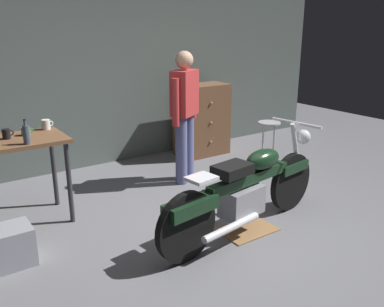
{
  "coord_description": "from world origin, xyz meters",
  "views": [
    {
      "loc": [
        -2.35,
        -2.79,
        1.99
      ],
      "look_at": [
        0.06,
        0.7,
        0.65
      ],
      "focal_mm": 38.79,
      "sensor_mm": 36.0,
      "label": 1
    }
  ],
  "objects_px": {
    "person_standing": "(185,112)",
    "bottle": "(26,134)",
    "wooden_dresser": "(202,120)",
    "mug_black_matte": "(6,134)",
    "motorcycle": "(247,189)",
    "mug_white_ceramic": "(46,125)",
    "storage_bin": "(6,247)",
    "mug_green_speckled": "(26,131)",
    "shop_stool": "(269,132)"
  },
  "relations": [
    {
      "from": "person_standing",
      "to": "mug_white_ceramic",
      "type": "distance_m",
      "value": 1.67
    },
    {
      "from": "person_standing",
      "to": "mug_white_ceramic",
      "type": "bearing_deg",
      "value": -35.42
    },
    {
      "from": "motorcycle",
      "to": "person_standing",
      "type": "xyz_separation_m",
      "value": [
        0.27,
        1.5,
        0.48
      ]
    },
    {
      "from": "wooden_dresser",
      "to": "bottle",
      "type": "height_order",
      "value": "bottle"
    },
    {
      "from": "bottle",
      "to": "motorcycle",
      "type": "bearing_deg",
      "value": -34.88
    },
    {
      "from": "wooden_dresser",
      "to": "person_standing",
      "type": "bearing_deg",
      "value": -136.62
    },
    {
      "from": "shop_stool",
      "to": "mug_green_speckled",
      "type": "distance_m",
      "value": 3.29
    },
    {
      "from": "person_standing",
      "to": "mug_black_matte",
      "type": "height_order",
      "value": "person_standing"
    },
    {
      "from": "storage_bin",
      "to": "mug_black_matte",
      "type": "xyz_separation_m",
      "value": [
        0.27,
        0.8,
        0.78
      ]
    },
    {
      "from": "motorcycle",
      "to": "mug_green_speckled",
      "type": "height_order",
      "value": "motorcycle"
    },
    {
      "from": "shop_stool",
      "to": "mug_white_ceramic",
      "type": "relative_size",
      "value": 5.21
    },
    {
      "from": "storage_bin",
      "to": "mug_black_matte",
      "type": "bearing_deg",
      "value": 71.61
    },
    {
      "from": "shop_stool",
      "to": "storage_bin",
      "type": "bearing_deg",
      "value": -169.91
    },
    {
      "from": "mug_black_matte",
      "to": "motorcycle",
      "type": "bearing_deg",
      "value": -39.31
    },
    {
      "from": "shop_stool",
      "to": "wooden_dresser",
      "type": "relative_size",
      "value": 0.58
    },
    {
      "from": "motorcycle",
      "to": "wooden_dresser",
      "type": "relative_size",
      "value": 1.98
    },
    {
      "from": "motorcycle",
      "to": "storage_bin",
      "type": "relative_size",
      "value": 4.95
    },
    {
      "from": "wooden_dresser",
      "to": "mug_white_ceramic",
      "type": "xyz_separation_m",
      "value": [
        -2.54,
        -0.66,
        0.4
      ]
    },
    {
      "from": "mug_green_speckled",
      "to": "bottle",
      "type": "bearing_deg",
      "value": -102.11
    },
    {
      "from": "person_standing",
      "to": "wooden_dresser",
      "type": "xyz_separation_m",
      "value": [
        0.87,
        0.82,
        -0.38
      ]
    },
    {
      "from": "bottle",
      "to": "mug_black_matte",
      "type": "bearing_deg",
      "value": 111.14
    },
    {
      "from": "mug_green_speckled",
      "to": "storage_bin",
      "type": "bearing_deg",
      "value": -118.6
    },
    {
      "from": "mug_black_matte",
      "to": "mug_white_ceramic",
      "type": "distance_m",
      "value": 0.46
    },
    {
      "from": "person_standing",
      "to": "bottle",
      "type": "bearing_deg",
      "value": -21.06
    },
    {
      "from": "person_standing",
      "to": "bottle",
      "type": "height_order",
      "value": "person_standing"
    },
    {
      "from": "mug_black_matte",
      "to": "mug_green_speckled",
      "type": "bearing_deg",
      "value": 10.22
    },
    {
      "from": "bottle",
      "to": "storage_bin",
      "type": "bearing_deg",
      "value": -127.54
    },
    {
      "from": "storage_bin",
      "to": "mug_black_matte",
      "type": "height_order",
      "value": "mug_black_matte"
    },
    {
      "from": "storage_bin",
      "to": "wooden_dresser",
      "type": "bearing_deg",
      "value": 26.77
    },
    {
      "from": "motorcycle",
      "to": "mug_white_ceramic",
      "type": "height_order",
      "value": "mug_white_ceramic"
    },
    {
      "from": "motorcycle",
      "to": "shop_stool",
      "type": "xyz_separation_m",
      "value": [
        1.62,
        1.35,
        0.05
      ]
    },
    {
      "from": "mug_green_speckled",
      "to": "bottle",
      "type": "distance_m",
      "value": 0.35
    },
    {
      "from": "wooden_dresser",
      "to": "motorcycle",
      "type": "bearing_deg",
      "value": -116.2
    },
    {
      "from": "person_standing",
      "to": "bottle",
      "type": "distance_m",
      "value": 2.01
    },
    {
      "from": "motorcycle",
      "to": "mug_black_matte",
      "type": "relative_size",
      "value": 19.83
    },
    {
      "from": "storage_bin",
      "to": "bottle",
      "type": "bearing_deg",
      "value": 52.46
    },
    {
      "from": "motorcycle",
      "to": "shop_stool",
      "type": "height_order",
      "value": "motorcycle"
    },
    {
      "from": "shop_stool",
      "to": "bottle",
      "type": "bearing_deg",
      "value": -177.24
    },
    {
      "from": "storage_bin",
      "to": "mug_green_speckled",
      "type": "bearing_deg",
      "value": 61.4
    },
    {
      "from": "mug_green_speckled",
      "to": "mug_white_ceramic",
      "type": "bearing_deg",
      "value": 28.58
    },
    {
      "from": "mug_green_speckled",
      "to": "mug_white_ceramic",
      "type": "relative_size",
      "value": 0.94
    },
    {
      "from": "person_standing",
      "to": "shop_stool",
      "type": "distance_m",
      "value": 1.42
    },
    {
      "from": "motorcycle",
      "to": "mug_black_matte",
      "type": "distance_m",
      "value": 2.41
    },
    {
      "from": "wooden_dresser",
      "to": "mug_green_speckled",
      "type": "height_order",
      "value": "wooden_dresser"
    },
    {
      "from": "wooden_dresser",
      "to": "mug_green_speckled",
      "type": "relative_size",
      "value": 9.57
    },
    {
      "from": "mug_white_ceramic",
      "to": "shop_stool",
      "type": "bearing_deg",
      "value": -5.84
    },
    {
      "from": "shop_stool",
      "to": "mug_green_speckled",
      "type": "height_order",
      "value": "mug_green_speckled"
    },
    {
      "from": "person_standing",
      "to": "wooden_dresser",
      "type": "relative_size",
      "value": 1.52
    },
    {
      "from": "person_standing",
      "to": "mug_black_matte",
      "type": "bearing_deg",
      "value": -29.78
    },
    {
      "from": "storage_bin",
      "to": "mug_green_speckled",
      "type": "distance_m",
      "value": 1.23
    }
  ]
}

